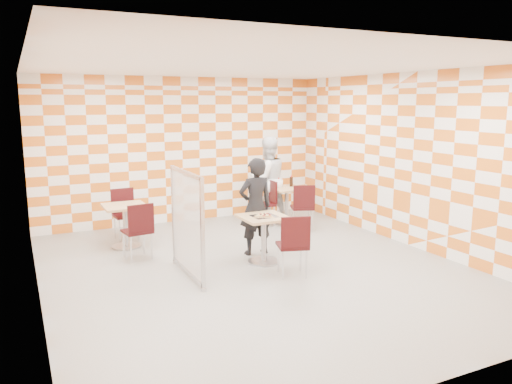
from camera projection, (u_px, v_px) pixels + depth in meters
room_shell at (241, 167)px, 7.75m from camera, size 7.00×7.00×7.00m
main_table at (264, 231)px, 7.77m from camera, size 0.70×0.70×0.75m
second_table at (287, 199)px, 10.34m from camera, size 0.70×0.70×0.75m
empty_table at (125, 219)px, 8.60m from camera, size 0.70×0.70×0.75m
chair_main_front at (294, 241)px, 7.09m from camera, size 0.53×0.53×0.92m
chair_second_front at (303, 204)px, 9.68m from camera, size 0.55×0.55×0.92m
chair_second_side at (267, 199)px, 10.10m from camera, size 0.46×0.45×0.92m
chair_empty_near at (139, 227)px, 7.91m from camera, size 0.47×0.48×0.92m
chair_empty_far at (124, 210)px, 9.16m from camera, size 0.45×0.46×0.92m
partition at (187, 223)px, 7.11m from camera, size 0.08×1.38×1.55m
man_dark at (256, 206)px, 8.18m from camera, size 0.59×0.39×1.61m
man_white at (267, 180)px, 10.41m from camera, size 0.90×0.72×1.79m
pizza_on_foil at (264, 215)px, 7.71m from camera, size 0.40×0.40×0.04m
sport_bottle at (278, 183)px, 10.30m from camera, size 0.06×0.06×0.20m
soda_bottle at (291, 182)px, 10.41m from camera, size 0.07×0.07×0.23m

